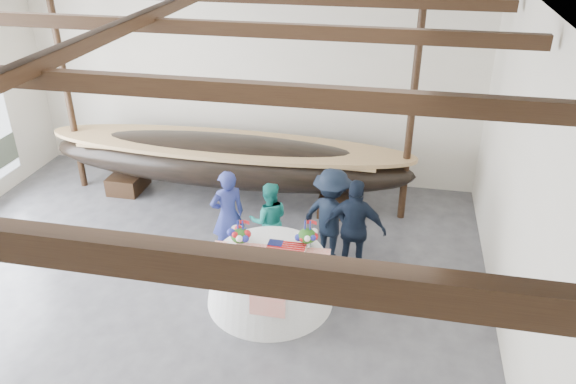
# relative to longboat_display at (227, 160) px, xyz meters

# --- Properties ---
(floor) EXTENTS (10.00, 12.00, 0.01)m
(floor) POSITION_rel_longboat_display_xyz_m (0.12, -4.61, -0.92)
(floor) COLOR #3D3D42
(floor) RESTS_ON ground
(wall_back) EXTENTS (10.00, 0.02, 4.50)m
(wall_back) POSITION_rel_longboat_display_xyz_m (0.12, 1.39, 1.33)
(wall_back) COLOR silver
(wall_back) RESTS_ON ground
(wall_right) EXTENTS (0.02, 12.00, 4.50)m
(wall_right) POSITION_rel_longboat_display_xyz_m (5.12, -4.61, 1.33)
(wall_right) COLOR silver
(wall_right) RESTS_ON ground
(ceiling) EXTENTS (10.00, 12.00, 0.01)m
(ceiling) POSITION_rel_longboat_display_xyz_m (0.12, -4.61, 3.58)
(ceiling) COLOR white
(ceiling) RESTS_ON wall_back
(pavilion_structure) EXTENTS (9.80, 11.76, 4.50)m
(pavilion_structure) POSITION_rel_longboat_display_xyz_m (0.12, -3.81, 3.08)
(pavilion_structure) COLOR black
(pavilion_structure) RESTS_ON ground
(longboat_display) EXTENTS (7.67, 1.53, 1.44)m
(longboat_display) POSITION_rel_longboat_display_xyz_m (0.00, 0.00, 0.00)
(longboat_display) COLOR black
(longboat_display) RESTS_ON ground
(banquet_table) EXTENTS (2.00, 2.00, 0.86)m
(banquet_table) POSITION_rel_longboat_display_xyz_m (1.64, -3.10, -0.49)
(banquet_table) COLOR silver
(banquet_table) RESTS_ON ground
(tabletop_items) EXTENTS (1.89, 1.03, 0.40)m
(tabletop_items) POSITION_rel_longboat_display_xyz_m (1.61, -2.93, 0.09)
(tabletop_items) COLOR red
(tabletop_items) RESTS_ON banquet_table
(guest_woman_blue) EXTENTS (0.73, 0.69, 1.68)m
(guest_woman_blue) POSITION_rel_longboat_display_xyz_m (0.64, -2.03, -0.08)
(guest_woman_blue) COLOR navy
(guest_woman_blue) RESTS_ON ground
(guest_woman_teal) EXTENTS (0.82, 0.72, 1.44)m
(guest_woman_teal) POSITION_rel_longboat_display_xyz_m (1.34, -1.87, -0.20)
(guest_woman_teal) COLOR #1A877C
(guest_woman_teal) RESTS_ON ground
(guest_man_left) EXTENTS (1.32, 1.11, 1.77)m
(guest_man_left) POSITION_rel_longboat_display_xyz_m (2.42, -1.80, -0.03)
(guest_man_left) COLOR black
(guest_man_left) RESTS_ON ground
(guest_man_right) EXTENTS (1.06, 0.53, 1.75)m
(guest_man_right) POSITION_rel_longboat_display_xyz_m (2.86, -2.09, -0.04)
(guest_man_right) COLOR black
(guest_man_right) RESTS_ON ground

